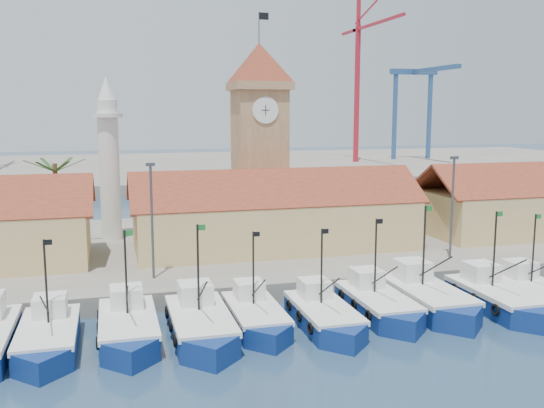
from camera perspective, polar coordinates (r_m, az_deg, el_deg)
name	(u,v)px	position (r m, az deg, el deg)	size (l,w,h in m)	color
ground	(357,336)	(40.40, 7.97, -12.23)	(400.00, 400.00, 0.00)	navy
quay	(264,246)	(62.04, -0.72, -3.98)	(140.00, 32.00, 1.50)	gray
terminal	(175,168)	(146.03, -9.16, 3.34)	(240.00, 80.00, 2.00)	gray
boat_1	(48,340)	(39.84, -20.35, -11.88)	(3.44, 9.43, 7.13)	navy
boat_2	(128,330)	(39.95, -13.37, -11.46)	(3.56, 9.76, 7.39)	navy
boat_3	(201,327)	(39.58, -6.67, -11.43)	(3.71, 10.16, 7.69)	navy
boat_4	(256,318)	(41.18, -1.48, -10.69)	(3.29, 9.00, 6.81)	navy
boat_5	(325,318)	(41.34, 5.03, -10.61)	(3.38, 9.27, 7.01)	navy
boat_6	(380,306)	(44.05, 10.09, -9.45)	(3.51, 9.62, 7.28)	navy
boat_7	(429,300)	(45.96, 14.54, -8.72)	(3.88, 10.63, 8.04)	navy
boat_8	(500,300)	(47.52, 20.63, -8.48)	(3.68, 10.07, 7.62)	navy
boat_9	(538,295)	(50.24, 23.78, -7.81)	(3.44, 9.42, 7.13)	navy
hall_center	(275,222)	(57.61, 0.26, -1.68)	(27.04, 10.13, 7.61)	#D5B474
clock_tower	(259,135)	(62.51, -1.20, 6.49)	(5.80, 5.80, 22.70)	tan
minaret	(109,158)	(62.81, -15.09, 4.16)	(3.00, 3.00, 16.30)	silver
palm_tree	(56,197)	(61.38, -19.62, 0.59)	(5.60, 5.03, 8.39)	brown
lamp_posts	(306,209)	(49.78, 3.26, -0.44)	(80.70, 0.25, 9.03)	#3F3F44
crane_red_right	(360,70)	(150.51, 8.29, 12.39)	(1.00, 33.68, 39.97)	#B41B2B
gantry	(419,89)	(161.01, 13.71, 10.48)	(13.00, 22.00, 23.20)	#2C5087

